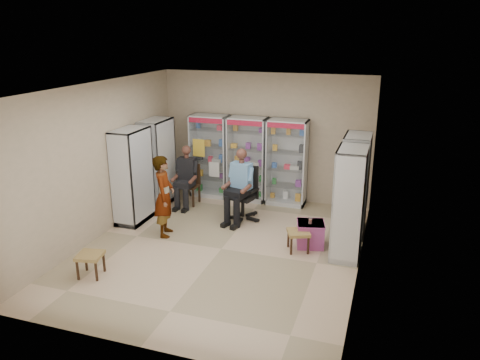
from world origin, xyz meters
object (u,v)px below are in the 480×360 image
(office_chair, at_px, (243,194))
(woven_stool_b, at_px, (91,265))
(wooden_chair, at_px, (189,185))
(seated_shopkeeper, at_px, (242,187))
(pink_trunk, at_px, (310,234))
(woven_stool_a, at_px, (298,241))
(cabinet_left_near, at_px, (133,176))
(cabinet_back_right, at_px, (287,163))
(standing_man, at_px, (164,196))
(cabinet_back_mid, at_px, (247,159))
(cabinet_right_far, at_px, (355,185))
(cabinet_right_near, at_px, (349,203))
(cabinet_back_left, at_px, (210,156))
(cabinet_left_far, at_px, (157,163))

(office_chair, relative_size, woven_stool_b, 2.94)
(wooden_chair, xyz_separation_m, seated_shopkeeper, (1.48, -0.54, 0.27))
(pink_trunk, xyz_separation_m, woven_stool_a, (-0.17, -0.28, -0.04))
(wooden_chair, bearing_deg, office_chair, -18.37)
(cabinet_left_near, relative_size, office_chair, 1.71)
(cabinet_left_near, distance_m, seated_shopkeeper, 2.31)
(wooden_chair, height_order, woven_stool_b, wooden_chair)
(wooden_chair, xyz_separation_m, woven_stool_a, (2.93, -1.61, -0.27))
(cabinet_back_right, xyz_separation_m, standing_man, (-1.88, -2.47, -0.18))
(pink_trunk, height_order, woven_stool_a, pink_trunk)
(cabinet_back_mid, xyz_separation_m, cabinet_right_far, (2.58, -1.13, 0.00))
(wooden_chair, distance_m, pink_trunk, 3.38)
(cabinet_back_right, distance_m, cabinet_left_near, 3.48)
(cabinet_right_near, bearing_deg, cabinet_left_near, 87.43)
(cabinet_right_near, distance_m, seated_shopkeeper, 2.50)
(cabinet_back_left, xyz_separation_m, cabinet_back_right, (1.90, 0.00, 0.00))
(woven_stool_a, height_order, woven_stool_b, woven_stool_b)
(wooden_chair, bearing_deg, pink_trunk, -23.29)
(cabinet_right_far, relative_size, cabinet_left_far, 1.00)
(office_chair, height_order, woven_stool_a, office_chair)
(cabinet_right_near, bearing_deg, standing_man, 93.84)
(wooden_chair, bearing_deg, seated_shopkeeper, -20.10)
(wooden_chair, height_order, woven_stool_a, wooden_chair)
(pink_trunk, bearing_deg, wooden_chair, 156.71)
(seated_shopkeeper, xyz_separation_m, woven_stool_a, (1.44, -1.07, -0.55))
(cabinet_left_near, distance_m, office_chair, 2.35)
(cabinet_back_left, height_order, woven_stool_b, cabinet_back_left)
(cabinet_back_mid, distance_m, cabinet_back_right, 0.95)
(cabinet_right_far, distance_m, seated_shopkeeper, 2.32)
(woven_stool_a, bearing_deg, cabinet_back_right, 108.33)
(office_chair, distance_m, standing_man, 1.75)
(standing_man, bearing_deg, cabinet_left_near, 48.10)
(office_chair, bearing_deg, seated_shopkeeper, -76.44)
(pink_trunk, xyz_separation_m, woven_stool_b, (-3.26, -2.28, -0.04))
(cabinet_back_mid, distance_m, cabinet_left_near, 2.77)
(cabinet_back_mid, height_order, cabinet_left_near, same)
(cabinet_back_right, xyz_separation_m, cabinet_right_far, (1.63, -1.13, 0.00))
(cabinet_right_far, relative_size, cabinet_left_near, 1.00)
(cabinet_left_near, height_order, woven_stool_a, cabinet_left_near)
(cabinet_back_mid, height_order, cabinet_back_right, same)
(cabinet_back_mid, relative_size, cabinet_left_near, 1.00)
(cabinet_right_near, height_order, cabinet_left_far, same)
(cabinet_back_right, xyz_separation_m, woven_stool_b, (-2.31, -4.34, -0.80))
(wooden_chair, bearing_deg, cabinet_left_far, -163.61)
(cabinet_right_near, distance_m, cabinet_left_far, 4.65)
(cabinet_back_left, bearing_deg, wooden_chair, -108.90)
(wooden_chair, relative_size, office_chair, 0.80)
(cabinet_left_near, distance_m, wooden_chair, 1.56)
(cabinet_right_near, xyz_separation_m, woven_stool_b, (-3.94, -2.11, -0.80))
(wooden_chair, bearing_deg, cabinet_back_mid, 31.31)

